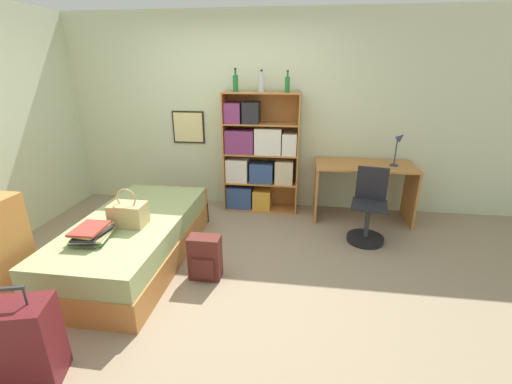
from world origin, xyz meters
TOP-DOWN VIEW (x-y plane):
  - ground_plane at (0.00, 0.00)m, footprint 14.00×14.00m
  - wall_back at (-0.00, 1.77)m, footprint 10.00×0.09m
  - bed at (-0.78, 0.02)m, footprint 1.00×2.04m
  - handbag at (-0.73, -0.14)m, footprint 0.33×0.22m
  - book_stack_on_bed at (-0.90, -0.47)m, footprint 0.34×0.39m
  - suitcase at (-0.83, -1.49)m, footprint 0.55×0.39m
  - bookcase at (0.28, 1.54)m, footprint 1.00×0.34m
  - bottle_green at (0.02, 1.50)m, footprint 0.07×0.07m
  - bottle_brown at (0.34, 1.55)m, footprint 0.08×0.08m
  - bottle_clear at (0.67, 1.51)m, footprint 0.06×0.06m
  - desk at (1.70, 1.41)m, footprint 1.24×0.61m
  - desk_lamp at (2.07, 1.40)m, footprint 0.15×0.10m
  - desk_chair at (1.68, 0.79)m, footprint 0.45×0.45m
  - backpack at (0.03, -0.21)m, footprint 0.30×0.20m

SIDE VIEW (x-z plane):
  - ground_plane at x=0.00m, z-range 0.00..0.00m
  - backpack at x=0.03m, z-range 0.00..0.43m
  - bed at x=-0.78m, z-range 0.00..0.47m
  - desk_chair at x=1.68m, z-range -0.14..0.70m
  - suitcase at x=-0.83m, z-range -0.06..0.65m
  - desk at x=1.70m, z-range 0.15..0.89m
  - book_stack_on_bed at x=-0.90m, z-range 0.48..0.60m
  - handbag at x=-0.73m, z-range 0.40..0.78m
  - bookcase at x=0.28m, z-range -0.06..1.55m
  - desk_lamp at x=2.07m, z-range 0.82..1.25m
  - wall_back at x=0.00m, z-range 0.00..2.60m
  - bottle_clear at x=0.67m, z-range 1.58..1.84m
  - bottle_brown at x=0.34m, z-range 1.58..1.84m
  - bottle_green at x=0.02m, z-range 1.57..1.86m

